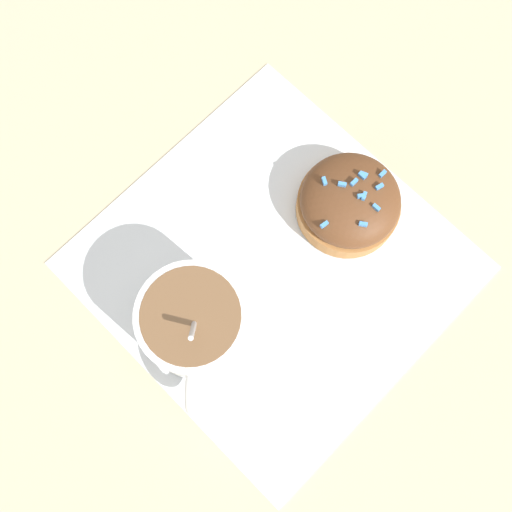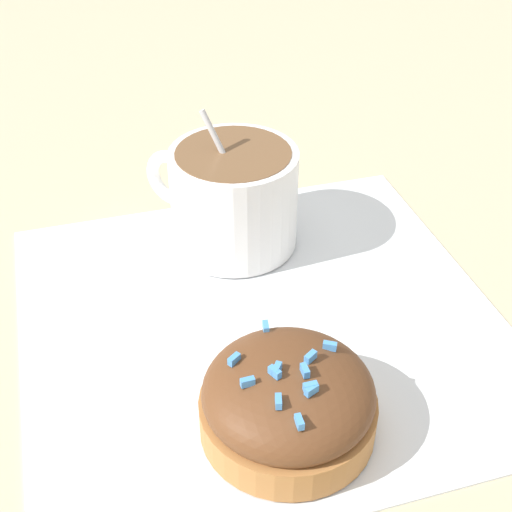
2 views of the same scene
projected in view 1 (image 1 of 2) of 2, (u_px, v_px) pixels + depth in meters
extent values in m
plane|color=#C6B793|center=(273.00, 266.00, 0.54)|extent=(3.00, 3.00, 0.00)
cube|color=white|center=(273.00, 265.00, 0.54)|extent=(0.31, 0.31, 0.00)
cylinder|color=white|center=(197.00, 325.00, 0.49)|extent=(0.09, 0.09, 0.07)
cylinder|color=brown|center=(193.00, 319.00, 0.46)|extent=(0.08, 0.08, 0.01)
torus|color=white|center=(193.00, 387.00, 0.47)|extent=(0.04, 0.04, 0.04)
ellipsoid|color=silver|center=(200.00, 358.00, 0.51)|extent=(0.03, 0.03, 0.01)
cylinder|color=silver|center=(194.00, 314.00, 0.47)|extent=(0.03, 0.04, 0.09)
cylinder|color=#B2753D|center=(347.00, 206.00, 0.54)|extent=(0.09, 0.09, 0.02)
ellipsoid|color=brown|center=(350.00, 200.00, 0.52)|extent=(0.09, 0.09, 0.04)
cube|color=#4C99EA|center=(342.00, 184.00, 0.51)|extent=(0.01, 0.01, 0.00)
cube|color=#4C99EA|center=(379.00, 187.00, 0.51)|extent=(0.01, 0.00, 0.00)
cube|color=#4C99EA|center=(365.00, 176.00, 0.51)|extent=(0.01, 0.01, 0.00)
cube|color=#4C99EA|center=(324.00, 181.00, 0.51)|extent=(0.01, 0.01, 0.00)
cube|color=#4C99EA|center=(361.00, 196.00, 0.50)|extent=(0.01, 0.01, 0.00)
cube|color=#4C99EA|center=(376.00, 208.00, 0.50)|extent=(0.00, 0.01, 0.00)
cube|color=#4C99EA|center=(356.00, 184.00, 0.51)|extent=(0.01, 0.00, 0.00)
cube|color=#4C99EA|center=(362.00, 175.00, 0.51)|extent=(0.00, 0.01, 0.00)
cube|color=#4C99EA|center=(324.00, 225.00, 0.51)|extent=(0.01, 0.00, 0.00)
cube|color=#4C99EA|center=(363.00, 224.00, 0.50)|extent=(0.01, 0.01, 0.00)
cube|color=#4C99EA|center=(382.00, 174.00, 0.51)|extent=(0.01, 0.00, 0.00)
cube|color=#4C99EA|center=(364.00, 196.00, 0.50)|extent=(0.01, 0.01, 0.00)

